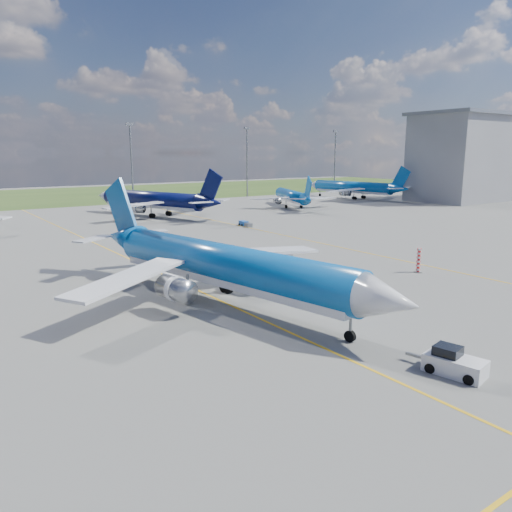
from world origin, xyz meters
TOP-DOWN VIEW (x-y plane):
  - ground at (0.00, 0.00)m, footprint 400.00×400.00m
  - taxiway_lines at (0.17, 27.70)m, footprint 60.25×160.00m
  - floodlight_masts at (10.00, 110.00)m, footprint 202.20×0.50m
  - terminal_building at (120.00, 60.00)m, footprint 42.00×22.00m
  - warning_post at (26.00, 8.00)m, footprint 0.50×0.50m
  - bg_jet_n at (22.17, 78.84)m, footprint 43.75×49.73m
  - bg_jet_ne at (60.81, 75.25)m, footprint 36.35×40.50m
  - bg_jet_ene at (93.14, 84.16)m, footprint 35.72×43.62m
  - main_airliner at (-0.07, 10.47)m, footprint 39.73×47.87m
  - pushback_tug at (3.98, -11.45)m, footprint 2.73×5.43m
  - service_car_b at (5.89, 22.13)m, footprint 5.84×3.53m
  - service_car_c at (10.04, 28.12)m, footprint 4.05×4.99m
  - baggage_tug_w at (17.30, 24.47)m, footprint 1.78×4.84m
  - baggage_tug_e at (30.77, 52.96)m, footprint 1.74×4.34m

SIDE VIEW (x-z plane):
  - ground at x=0.00m, z-range 0.00..0.00m
  - bg_jet_n at x=22.17m, z-range -5.44..5.44m
  - bg_jet_ne at x=60.81m, z-range -4.35..4.35m
  - bg_jet_ene at x=93.14m, z-range -5.18..5.18m
  - main_airliner at x=-0.07m, z-range -5.59..5.59m
  - taxiway_lines at x=0.17m, z-range 0.00..0.02m
  - baggage_tug_e at x=30.77m, z-range -0.03..0.92m
  - baggage_tug_w at x=17.30m, z-range -0.03..1.03m
  - service_car_c at x=10.04m, z-range 0.00..1.36m
  - pushback_tug at x=3.98m, z-range -0.17..1.63m
  - service_car_b at x=5.89m, z-range 0.00..1.52m
  - warning_post at x=26.00m, z-range 0.00..3.00m
  - floodlight_masts at x=10.00m, z-range 1.21..23.91m
  - terminal_building at x=120.00m, z-range 0.07..26.07m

